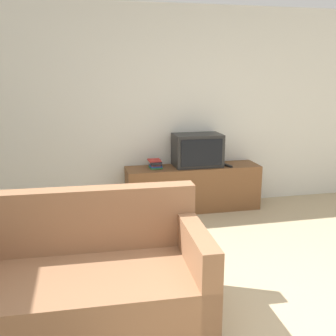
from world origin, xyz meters
TOP-DOWN VIEW (x-y plane):
  - wall_back at (0.00, 3.03)m, footprint 9.00×0.06m
  - tv_stand at (0.38, 2.77)m, footprint 1.74×0.43m
  - television at (0.44, 2.79)m, footprint 0.62×0.38m
  - couch at (-1.07, 0.63)m, footprint 1.81×0.96m
  - book_stack at (-0.11, 2.78)m, footprint 0.17×0.22m
  - remote_on_stand at (0.81, 2.68)m, footprint 0.08×0.19m

SIDE VIEW (x-z plane):
  - tv_stand at x=0.38m, z-range 0.00..0.59m
  - couch at x=-1.07m, z-range -0.16..0.76m
  - remote_on_stand at x=0.81m, z-range 0.59..0.61m
  - book_stack at x=-0.11m, z-range 0.59..0.70m
  - television at x=0.44m, z-range 0.59..1.00m
  - wall_back at x=0.00m, z-range 0.00..2.60m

